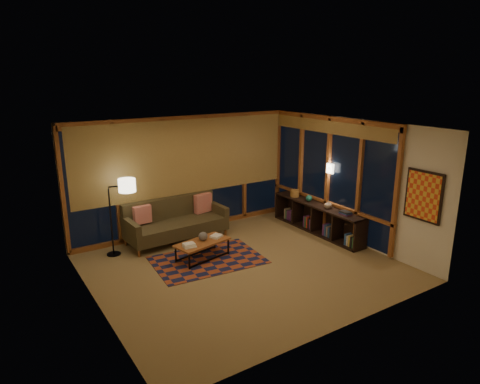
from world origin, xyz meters
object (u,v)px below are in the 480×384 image
floor_lamp (111,218)px  sofa (176,221)px  bookshelf (317,218)px  coffee_table (203,250)px

floor_lamp → sofa: bearing=10.2°
floor_lamp → bookshelf: size_ratio=0.59×
sofa → coffee_table: (0.01, -1.19, -0.27)m
coffee_table → floor_lamp: bearing=128.7°
sofa → floor_lamp: size_ratio=1.40×
sofa → coffee_table: sofa is taller
coffee_table → sofa: bearing=78.4°
sofa → bookshelf: 3.26m
coffee_table → bookshelf: bearing=-14.4°
coffee_table → floor_lamp: floor_lamp is taller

